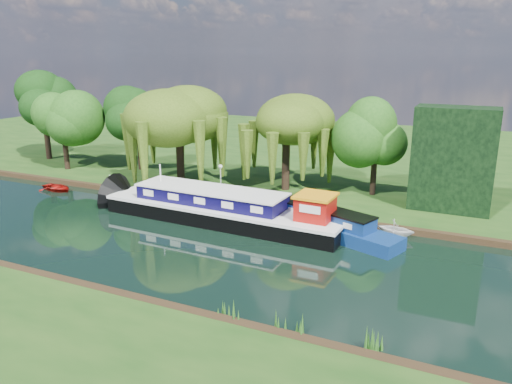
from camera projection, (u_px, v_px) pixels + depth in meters
The scene contains 16 objects.
ground at pixel (143, 235), 34.98m from camera, with size 120.00×120.00×0.00m, color black.
far_bank at pixel (305, 149), 64.60m from camera, with size 120.00×52.00×0.45m, color #163C10.
dutch_barge at pixel (225, 209), 37.51m from camera, with size 19.20×4.98×4.02m.
narrowboat at pixel (312, 220), 35.97m from camera, with size 13.67×6.82×2.00m.
red_dinghy at pixel (57, 190), 46.28m from camera, with size 2.37×3.32×0.69m, color maroon.
white_cruiser at pixel (395, 237), 34.72m from camera, with size 2.23×2.58×1.36m, color silver.
willow_left at pixel (179, 118), 44.46m from camera, with size 7.16×7.16×8.58m.
willow_right at pixel (286, 128), 43.46m from camera, with size 6.22×6.22×7.57m.
tree_far_left at pixel (62, 117), 51.28m from camera, with size 4.91×4.91×7.91m.
tree_far_back at pixel (43, 104), 56.11m from camera, with size 5.35×5.35×8.99m.
tree_far_mid at pixel (138, 118), 51.18m from camera, with size 4.80×4.80×7.85m.
tree_far_right at pixel (376, 138), 42.03m from camera, with size 4.38×4.38×7.17m.
conifer_hedge at pixel (453, 159), 38.30m from camera, with size 6.00×3.00×8.00m, color black.
lamppost at pixel (220, 171), 43.28m from camera, with size 0.36×0.36×2.56m.
mooring_posts at pixel (198, 192), 42.26m from camera, with size 19.16×0.16×1.00m.
reeds_near at pixel (160, 293), 25.44m from camera, with size 33.70×1.50×1.10m.
Camera 1 is at (21.04, -26.43, 12.45)m, focal length 35.00 mm.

